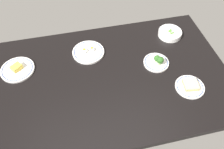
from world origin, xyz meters
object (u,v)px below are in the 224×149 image
Objects in this scene: plate_broccoli at (157,62)px; plate_sandwich at (190,86)px; bowl_peas at (170,33)px; plate_eggs at (88,52)px; plate_cheese at (17,69)px.

plate_broccoli reaches higher than plate_sandwich.
bowl_peas reaches higher than plate_eggs.
plate_sandwich is at bearing 119.78° from plate_broccoli.
plate_broccoli is 0.77× the size of plate_cheese.
plate_broccoli is 0.98× the size of bowl_peas.
plate_sandwich is at bearing 142.29° from plate_eggs.
plate_broccoli is 0.94× the size of plate_sandwich.
plate_eggs is at bearing -37.71° from plate_sandwich.
plate_cheese is (92.36, -15.31, -1.04)cm from plate_broccoli.
plate_sandwich is at bearing 83.04° from bowl_peas.
plate_broccoli is 93.62cm from plate_cheese.
plate_eggs is 1.01× the size of plate_cheese.
bowl_peas is at bearing -96.96° from plate_sandwich.
bowl_peas is at bearing -174.93° from plate_cheese.
plate_sandwich is (-57.25, 44.26, 0.20)cm from plate_eggs.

